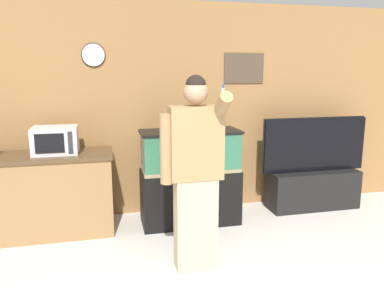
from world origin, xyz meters
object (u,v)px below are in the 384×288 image
at_px(counter_island, 40,195).
at_px(person_standing, 195,172).
at_px(aquarium_on_stand, 190,177).
at_px(tv_on_stand, 313,181).
at_px(microwave, 55,140).

relative_size(counter_island, person_standing, 0.91).
distance_m(aquarium_on_stand, tv_on_stand, 1.69).
distance_m(tv_on_stand, person_standing, 2.26).
relative_size(aquarium_on_stand, person_standing, 0.65).
relative_size(counter_island, aquarium_on_stand, 1.39).
bearing_deg(tv_on_stand, microwave, -179.40).
height_order(counter_island, tv_on_stand, tv_on_stand).
bearing_deg(microwave, counter_island, -172.13).
relative_size(microwave, aquarium_on_stand, 0.41).
bearing_deg(counter_island, person_standing, -36.16).
bearing_deg(aquarium_on_stand, tv_on_stand, 3.95).
xyz_separation_m(microwave, person_standing, (1.28, -1.11, -0.13)).
distance_m(microwave, tv_on_stand, 3.22).
bearing_deg(person_standing, tv_on_stand, 31.36).
bearing_deg(microwave, tv_on_stand, 0.60).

